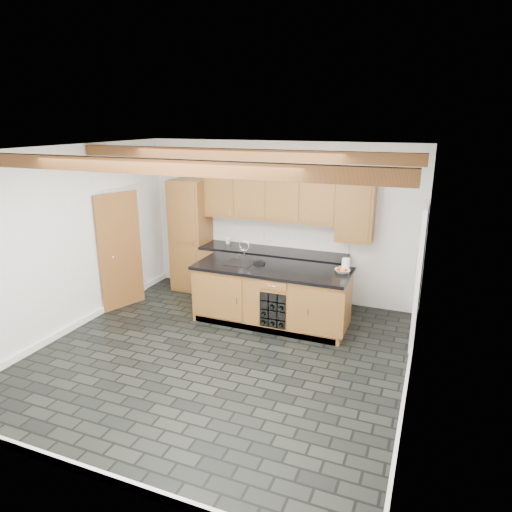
{
  "coord_description": "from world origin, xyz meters",
  "views": [
    {
      "loc": [
        2.59,
        -5.1,
        3.15
      ],
      "look_at": [
        0.23,
        0.8,
        1.24
      ],
      "focal_mm": 32.0,
      "sensor_mm": 36.0,
      "label": 1
    }
  ],
  "objects_px": {
    "island": "(272,295)",
    "fruit_bowl": "(342,271)",
    "paper_towel": "(346,266)",
    "kitchen_scale": "(259,262)"
  },
  "relations": [
    {
      "from": "kitchen_scale",
      "to": "paper_towel",
      "type": "distance_m",
      "value": 1.37
    },
    {
      "from": "paper_towel",
      "to": "island",
      "type": "bearing_deg",
      "value": -171.29
    },
    {
      "from": "paper_towel",
      "to": "kitchen_scale",
      "type": "bearing_deg",
      "value": -176.97
    },
    {
      "from": "kitchen_scale",
      "to": "fruit_bowl",
      "type": "distance_m",
      "value": 1.33
    },
    {
      "from": "island",
      "to": "fruit_bowl",
      "type": "xyz_separation_m",
      "value": [
        1.07,
        0.14,
        0.49
      ]
    },
    {
      "from": "kitchen_scale",
      "to": "island",
      "type": "bearing_deg",
      "value": -22.76
    },
    {
      "from": "island",
      "to": "fruit_bowl",
      "type": "bearing_deg",
      "value": 7.54
    },
    {
      "from": "kitchen_scale",
      "to": "paper_towel",
      "type": "xyz_separation_m",
      "value": [
        1.37,
        0.07,
        0.09
      ]
    },
    {
      "from": "island",
      "to": "kitchen_scale",
      "type": "distance_m",
      "value": 0.56
    },
    {
      "from": "island",
      "to": "kitchen_scale",
      "type": "relative_size",
      "value": 14.44
    }
  ]
}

